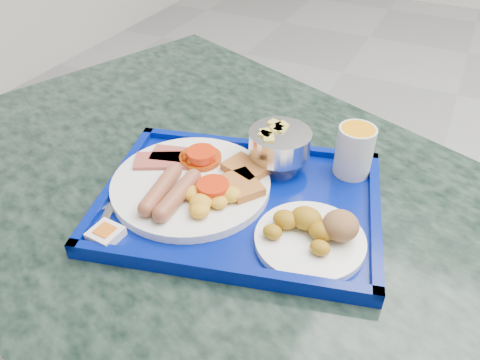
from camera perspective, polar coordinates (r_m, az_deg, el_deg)
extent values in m
cylinder|color=slate|center=(1.08, -1.60, -16.82)|extent=(0.11, 0.11, 0.68)
cube|color=black|center=(0.81, -2.04, -2.04)|extent=(1.41, 1.19, 0.04)
cube|color=#021480|center=(0.76, 0.00, -2.82)|extent=(0.51, 0.42, 0.01)
cube|color=#021480|center=(0.87, 2.03, 4.31)|extent=(0.43, 0.12, 0.01)
cube|color=#021480|center=(0.64, -2.79, -10.69)|extent=(0.43, 0.12, 0.01)
cube|color=#021480|center=(0.75, 16.17, -4.07)|extent=(0.10, 0.32, 0.01)
cube|color=#021480|center=(0.81, -14.85, -0.05)|extent=(0.10, 0.32, 0.01)
cylinder|color=white|center=(0.78, -5.99, -0.51)|extent=(0.26, 0.26, 0.01)
cube|color=#BE534C|center=(0.83, -7.70, 3.00)|extent=(0.10, 0.07, 0.01)
cube|color=#BE534C|center=(0.82, -9.62, 2.34)|extent=(0.10, 0.08, 0.01)
cylinder|color=#C23F08|center=(0.82, -4.84, 2.68)|extent=(0.07, 0.07, 0.01)
sphere|color=#C23F08|center=(0.80, -3.35, 2.54)|extent=(0.01, 0.01, 0.01)
sphere|color=#C23F08|center=(0.80, -3.98, 2.42)|extent=(0.01, 0.01, 0.01)
sphere|color=#C23F08|center=(0.83, -5.33, 3.78)|extent=(0.01, 0.01, 0.01)
sphere|color=#C23F08|center=(0.83, -3.92, 3.84)|extent=(0.01, 0.01, 0.01)
sphere|color=#C23F08|center=(0.81, -6.75, 3.12)|extent=(0.01, 0.01, 0.01)
sphere|color=#C23F08|center=(0.80, -6.66, 2.65)|extent=(0.01, 0.01, 0.01)
sphere|color=#C23F08|center=(0.80, -4.89, 2.52)|extent=(0.01, 0.01, 0.01)
sphere|color=#C23F08|center=(0.83, -3.97, 4.13)|extent=(0.01, 0.01, 0.01)
sphere|color=#C23F08|center=(0.81, -3.60, 3.28)|extent=(0.01, 0.01, 0.01)
sphere|color=#C23F08|center=(0.82, -6.04, 3.47)|extent=(0.01, 0.01, 0.01)
sphere|color=#C23F08|center=(0.80, -6.11, 2.19)|extent=(0.01, 0.01, 0.01)
sphere|color=#C23F08|center=(0.80, -5.62, 2.57)|extent=(0.01, 0.01, 0.01)
sphere|color=#C23F08|center=(0.83, -3.87, 4.05)|extent=(0.01, 0.01, 0.01)
cube|color=#A9622A|center=(0.78, 0.61, 1.42)|extent=(0.08, 0.07, 0.01)
cube|color=#A9622A|center=(0.75, 0.24, -0.61)|extent=(0.08, 0.08, 0.01)
cylinder|color=brown|center=(0.74, -9.61, -1.05)|extent=(0.04, 0.10, 0.03)
cylinder|color=brown|center=(0.73, -7.58, -1.78)|extent=(0.03, 0.10, 0.03)
ellipsoid|color=gold|center=(0.73, -2.96, -1.51)|extent=(0.03, 0.03, 0.02)
ellipsoid|color=gold|center=(0.71, -4.82, -2.76)|extent=(0.04, 0.04, 0.02)
ellipsoid|color=gold|center=(0.72, -1.10, -1.75)|extent=(0.03, 0.03, 0.02)
ellipsoid|color=gold|center=(0.71, -2.60, -2.69)|extent=(0.03, 0.03, 0.02)
ellipsoid|color=gold|center=(0.70, -4.94, -3.69)|extent=(0.03, 0.03, 0.02)
ellipsoid|color=gold|center=(0.72, -1.59, -2.02)|extent=(0.03, 0.03, 0.02)
ellipsoid|color=gold|center=(0.73, -4.59, -1.94)|extent=(0.02, 0.02, 0.02)
ellipsoid|color=gold|center=(0.73, -5.88, -1.59)|extent=(0.03, 0.03, 0.02)
cylinder|color=#BB1C05|center=(0.80, -4.75, 3.13)|extent=(0.05, 0.05, 0.01)
cylinder|color=#BB1C05|center=(0.73, -3.30, -0.89)|extent=(0.05, 0.05, 0.01)
cylinder|color=white|center=(0.69, 8.51, -7.27)|extent=(0.16, 0.16, 0.01)
ellipsoid|color=#AB7714|center=(0.66, 9.74, -8.14)|extent=(0.03, 0.02, 0.02)
ellipsoid|color=#AB7714|center=(0.68, 9.88, -6.14)|extent=(0.04, 0.03, 0.03)
ellipsoid|color=#AB7714|center=(0.69, 8.08, -4.64)|extent=(0.05, 0.04, 0.03)
ellipsoid|color=#AB7714|center=(0.69, 5.56, -4.81)|extent=(0.04, 0.03, 0.03)
ellipsoid|color=#AB7714|center=(0.67, 3.98, -6.32)|extent=(0.03, 0.02, 0.02)
ellipsoid|color=#95643B|center=(0.68, 12.16, -5.45)|extent=(0.05, 0.05, 0.04)
cylinder|color=silver|center=(0.83, 4.72, 1.85)|extent=(0.07, 0.07, 0.01)
cylinder|color=silver|center=(0.82, 4.77, 2.66)|extent=(0.02, 0.02, 0.02)
cylinder|color=silver|center=(0.80, 4.89, 4.55)|extent=(0.11, 0.11, 0.04)
cube|color=#D4C350|center=(0.81, 4.20, 6.59)|extent=(0.02, 0.02, 0.02)
cube|color=#D4C350|center=(0.81, 5.08, 6.36)|extent=(0.03, 0.03, 0.02)
cube|color=#D4C350|center=(0.80, 4.42, 5.88)|extent=(0.03, 0.03, 0.02)
cube|color=#D4C350|center=(0.80, 4.88, 5.88)|extent=(0.02, 0.02, 0.02)
cube|color=#D4C350|center=(0.79, 3.13, 5.51)|extent=(0.03, 0.03, 0.02)
cube|color=#D4C350|center=(0.77, 3.52, 4.73)|extent=(0.02, 0.03, 0.02)
cube|color=#D4C350|center=(0.78, 3.08, 5.24)|extent=(0.02, 0.02, 0.02)
cylinder|color=silver|center=(0.81, 13.77, 3.46)|extent=(0.06, 0.06, 0.09)
cylinder|color=orange|center=(0.79, 14.19, 5.81)|extent=(0.06, 0.06, 0.01)
cube|color=silver|center=(0.80, -13.83, -0.84)|extent=(0.01, 0.12, 0.00)
ellipsoid|color=silver|center=(0.85, -10.51, 2.38)|extent=(0.03, 0.04, 0.01)
cube|color=silver|center=(0.81, -14.22, -0.19)|extent=(0.09, 0.19, 0.00)
cube|color=white|center=(0.71, -16.05, -6.37)|extent=(0.05, 0.05, 0.01)
cube|color=orange|center=(0.71, -16.16, -5.88)|extent=(0.03, 0.03, 0.00)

